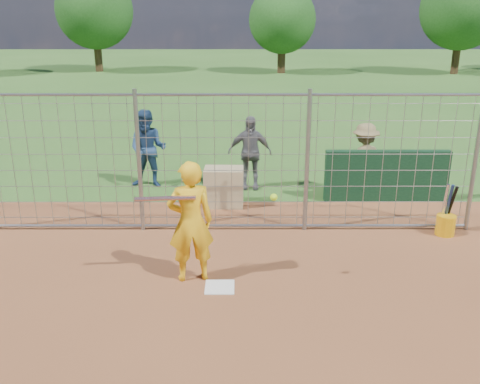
{
  "coord_description": "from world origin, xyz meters",
  "views": [
    {
      "loc": [
        0.29,
        -7.18,
        3.87
      ],
      "look_at": [
        0.3,
        0.8,
        1.15
      ],
      "focal_mm": 40.0,
      "sensor_mm": 36.0,
      "label": 1
    }
  ],
  "objects_px": {
    "bystander_a": "(148,149)",
    "bystander_c": "(364,160)",
    "batter": "(191,222)",
    "bucket_with_bats": "(446,222)",
    "bystander_b": "(250,153)",
    "equipment_bin": "(224,187)"
  },
  "relations": [
    {
      "from": "bystander_c",
      "to": "bystander_b",
      "type": "bearing_deg",
      "value": -26.36
    },
    {
      "from": "bystander_b",
      "to": "equipment_bin",
      "type": "xyz_separation_m",
      "value": [
        -0.55,
        -1.14,
        -0.44
      ]
    },
    {
      "from": "bystander_a",
      "to": "batter",
      "type": "bearing_deg",
      "value": -66.48
    },
    {
      "from": "bystander_a",
      "to": "bucket_with_bats",
      "type": "relative_size",
      "value": 1.83
    },
    {
      "from": "batter",
      "to": "bystander_b",
      "type": "bearing_deg",
      "value": -114.28
    },
    {
      "from": "batter",
      "to": "bucket_with_bats",
      "type": "distance_m",
      "value": 4.8
    },
    {
      "from": "equipment_bin",
      "to": "batter",
      "type": "bearing_deg",
      "value": -95.34
    },
    {
      "from": "bystander_c",
      "to": "equipment_bin",
      "type": "height_order",
      "value": "bystander_c"
    },
    {
      "from": "bystander_a",
      "to": "bucket_with_bats",
      "type": "height_order",
      "value": "bystander_a"
    },
    {
      "from": "batter",
      "to": "equipment_bin",
      "type": "distance_m",
      "value": 3.3
    },
    {
      "from": "equipment_bin",
      "to": "bystander_b",
      "type": "bearing_deg",
      "value": 65.81
    },
    {
      "from": "bystander_b",
      "to": "equipment_bin",
      "type": "distance_m",
      "value": 1.34
    },
    {
      "from": "bystander_b",
      "to": "bystander_c",
      "type": "bearing_deg",
      "value": -11.39
    },
    {
      "from": "batter",
      "to": "bystander_b",
      "type": "distance_m",
      "value": 4.47
    },
    {
      "from": "bystander_c",
      "to": "equipment_bin",
      "type": "distance_m",
      "value": 3.11
    },
    {
      "from": "bystander_a",
      "to": "bystander_c",
      "type": "xyz_separation_m",
      "value": [
        4.76,
        -0.64,
        -0.09
      ]
    },
    {
      "from": "bystander_b",
      "to": "bystander_c",
      "type": "xyz_separation_m",
      "value": [
        2.46,
        -0.52,
        -0.03
      ]
    },
    {
      "from": "bucket_with_bats",
      "to": "bystander_a",
      "type": "bearing_deg",
      "value": 154.06
    },
    {
      "from": "bucket_with_bats",
      "to": "batter",
      "type": "bearing_deg",
      "value": -159.43
    },
    {
      "from": "batter",
      "to": "bucket_with_bats",
      "type": "xyz_separation_m",
      "value": [
        4.45,
        1.67,
        -0.68
      ]
    },
    {
      "from": "bystander_b",
      "to": "equipment_bin",
      "type": "relative_size",
      "value": 2.09
    },
    {
      "from": "batter",
      "to": "bystander_a",
      "type": "bearing_deg",
      "value": -85.29
    }
  ]
}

